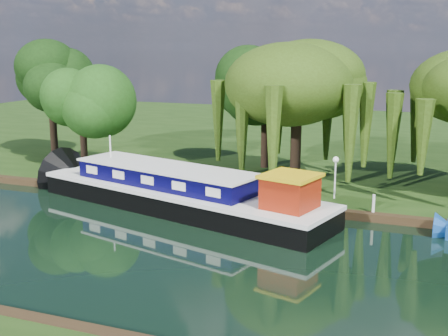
% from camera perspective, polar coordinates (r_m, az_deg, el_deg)
% --- Properties ---
extents(ground, '(120.00, 120.00, 0.00)m').
position_cam_1_polar(ground, '(24.79, 5.69, -10.00)').
color(ground, black).
extents(far_bank, '(120.00, 52.00, 0.45)m').
position_cam_1_polar(far_bank, '(57.23, 14.68, 2.65)').
color(far_bank, black).
rests_on(far_bank, ground).
extents(dutch_barge, '(19.55, 9.14, 4.03)m').
position_cam_1_polar(dutch_barge, '(32.85, -4.36, -2.54)').
color(dutch_barge, black).
rests_on(dutch_barge, ground).
extents(red_dinghy, '(3.96, 3.19, 0.73)m').
position_cam_1_polar(red_dinghy, '(33.75, -4.86, -3.91)').
color(red_dinghy, maroon).
rests_on(red_dinghy, ground).
extents(willow_left, '(7.41, 7.41, 8.88)m').
position_cam_1_polar(willow_left, '(36.98, 7.46, 8.32)').
color(willow_left, black).
rests_on(willow_left, far_bank).
extents(tree_far_left, '(4.58, 4.58, 7.38)m').
position_cam_1_polar(tree_far_left, '(42.42, -14.28, 6.65)').
color(tree_far_left, black).
rests_on(tree_far_left, far_bank).
extents(tree_far_back, '(5.09, 5.09, 8.56)m').
position_cam_1_polar(tree_far_back, '(48.25, -17.22, 8.20)').
color(tree_far_back, black).
rests_on(tree_far_back, far_bank).
extents(tree_far_mid, '(5.03, 5.03, 8.23)m').
position_cam_1_polar(tree_far_mid, '(41.68, 4.24, 7.75)').
color(tree_far_mid, black).
rests_on(tree_far_mid, far_bank).
extents(lamppost, '(0.36, 0.36, 2.56)m').
position_cam_1_polar(lamppost, '(33.85, 11.27, 0.17)').
color(lamppost, silver).
rests_on(lamppost, far_bank).
extents(mooring_posts, '(19.16, 0.16, 1.00)m').
position_cam_1_polar(mooring_posts, '(32.36, 8.78, -2.97)').
color(mooring_posts, silver).
rests_on(mooring_posts, far_bank).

